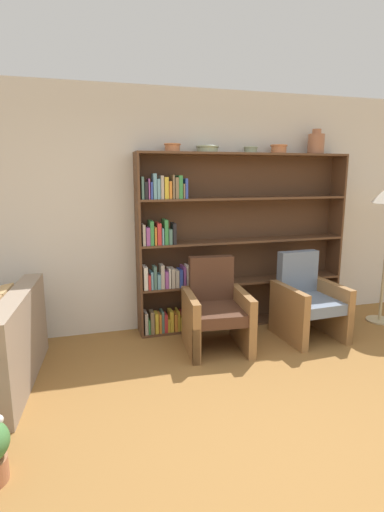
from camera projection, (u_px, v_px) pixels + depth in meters
ground_plane at (292, 446)px, 2.71m from camera, size 24.00×24.00×0.00m
wall_back at (192, 212)px, 4.70m from camera, size 12.00×0.06×2.75m
bookshelf at (224, 245)px, 4.72m from camera, size 2.54×0.30×2.05m
bowl_stoneware at (172, 147)px, 4.30m from camera, size 0.18×0.18×0.09m
bowl_slate at (207, 149)px, 4.41m from camera, size 0.26×0.26×0.07m
bowl_cream at (251, 149)px, 4.55m from camera, size 0.17×0.17×0.07m
bowl_brass at (279, 148)px, 4.65m from camera, size 0.20×0.20×0.10m
vase_tall at (316, 143)px, 4.77m from camera, size 0.19×0.19×0.29m
armchair_leather at (216, 311)px, 4.20m from camera, size 0.70×0.74×0.94m
armchair_cushioned at (307, 301)px, 4.50m from camera, size 0.67×0.71×0.94m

